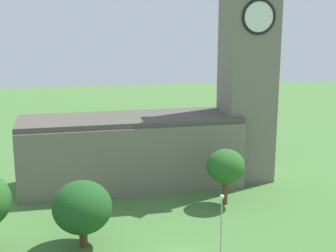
# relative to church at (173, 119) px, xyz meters

# --- Properties ---
(ground_plane) EXTENTS (200.00, 200.00, 0.00)m
(ground_plane) POSITION_rel_church_xyz_m (-2.37, -7.74, -9.19)
(ground_plane) COLOR #477538
(church) EXTENTS (36.41, 11.79, 33.19)m
(church) POSITION_rel_church_xyz_m (0.00, 0.00, 0.00)
(church) COLOR slate
(church) RESTS_ON ground
(streetlamp_west_mid) EXTENTS (0.44, 0.44, 6.60)m
(streetlamp_west_mid) POSITION_rel_church_xyz_m (1.70, -22.66, -4.74)
(streetlamp_west_mid) COLOR #9EA0A5
(streetlamp_west_mid) RESTS_ON ground
(tree_churchyard) EXTENTS (6.17, 6.17, 7.11)m
(tree_churchyard) POSITION_rel_church_xyz_m (-12.03, -18.59, -4.88)
(tree_churchyard) COLOR brown
(tree_churchyard) RESTS_ON ground
(tree_riverside_west) EXTENTS (4.81, 4.81, 7.23)m
(tree_riverside_west) POSITION_rel_church_xyz_m (5.40, -9.35, -4.17)
(tree_riverside_west) COLOR brown
(tree_riverside_west) RESTS_ON ground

